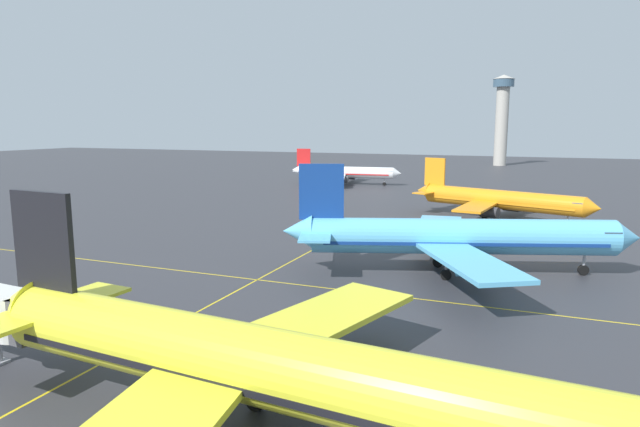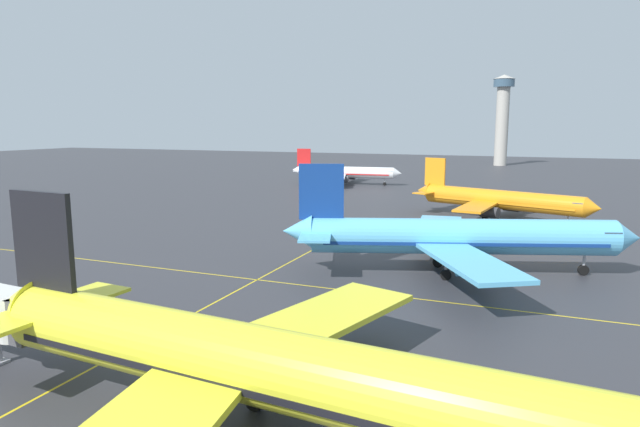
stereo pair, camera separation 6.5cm
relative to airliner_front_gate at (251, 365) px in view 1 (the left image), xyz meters
The scene contains 6 objects.
airliner_front_gate is the anchor object (origin of this frame).
airliner_second_row 38.88m from the airliner_front_gate, 82.49° to the left, with size 39.26×33.61×12.56m.
airliner_third_row 78.77m from the airliner_front_gate, 85.19° to the left, with size 33.06×28.31×10.59m.
airliner_far_left_stand 130.04m from the airliner_front_gate, 107.38° to the left, with size 32.32×27.73×10.04m.
taxiway_markings 17.10m from the airliner_front_gate, 153.13° to the left, with size 149.67×88.83×0.01m.
control_tower 219.20m from the airliner_front_gate, 90.85° to the left, with size 8.82×8.82×37.27m.
Camera 1 is at (28.46, -13.27, 16.89)m, focal length 30.82 mm.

